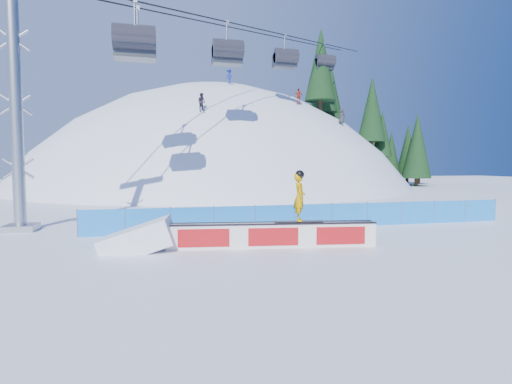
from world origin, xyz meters
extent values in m
plane|color=white|center=(0.00, 0.00, 0.00)|extent=(160.00, 160.00, 0.00)
sphere|color=white|center=(0.00, 42.00, -18.00)|extent=(64.00, 64.00, 64.00)
cylinder|color=#352115|center=(14.39, 41.54, 11.18)|extent=(0.50, 0.50, 1.40)
cone|color=black|center=(14.39, 41.54, 14.98)|extent=(2.81, 2.81, 6.40)
cylinder|color=#352115|center=(14.92, 39.27, 10.77)|extent=(0.50, 0.50, 1.40)
cone|color=black|center=(14.92, 39.27, 14.78)|extent=(2.99, 2.99, 6.80)
cylinder|color=#352115|center=(17.30, 42.06, 9.52)|extent=(0.50, 0.50, 1.40)
cone|color=black|center=(17.30, 42.06, 13.39)|extent=(2.88, 2.88, 6.55)
cylinder|color=#352115|center=(17.82, 43.50, 9.14)|extent=(0.50, 0.50, 1.40)
cone|color=black|center=(17.82, 43.50, 14.23)|extent=(3.95, 3.95, 8.99)
cylinder|color=#352115|center=(19.58, 38.90, 7.72)|extent=(0.50, 0.50, 1.40)
cone|color=black|center=(19.58, 38.90, 11.51)|extent=(2.81, 2.81, 6.39)
cylinder|color=#352115|center=(23.42, 39.00, 4.20)|extent=(0.50, 0.50, 1.40)
cone|color=black|center=(23.42, 39.00, 8.42)|extent=(3.19, 3.19, 7.24)
cylinder|color=#352115|center=(22.95, 37.53, 4.44)|extent=(0.50, 0.50, 1.40)
cone|color=black|center=(22.95, 37.53, 9.31)|extent=(3.76, 3.76, 8.54)
cylinder|color=#352115|center=(26.58, 39.16, 0.60)|extent=(0.50, 0.50, 1.40)
cone|color=black|center=(26.58, 39.16, 4.47)|extent=(2.88, 2.88, 6.54)
cylinder|color=#352115|center=(29.04, 39.57, 0.60)|extent=(0.50, 0.50, 1.40)
cone|color=black|center=(29.04, 39.57, 6.13)|extent=(4.34, 4.34, 9.86)
cylinder|color=#352115|center=(28.20, 36.62, 0.60)|extent=(0.50, 0.50, 1.40)
cone|color=black|center=(28.20, 36.62, 5.18)|extent=(3.50, 3.50, 7.96)
cylinder|color=#352115|center=(31.58, 37.88, 0.60)|extent=(0.50, 0.50, 1.40)
cone|color=black|center=(31.58, 37.88, 5.62)|extent=(3.89, 3.89, 8.84)
cylinder|color=#352115|center=(33.52, 41.92, 0.60)|extent=(0.50, 0.50, 1.40)
cone|color=black|center=(33.52, 41.92, 4.60)|extent=(2.99, 2.99, 6.79)
cube|color=blue|center=(0.00, 4.50, 0.60)|extent=(22.00, 0.03, 1.20)
cylinder|color=#435179|center=(-11.00, 4.50, 0.65)|extent=(0.05, 0.05, 1.30)
cylinder|color=#435179|center=(-9.00, 4.50, 0.65)|extent=(0.05, 0.05, 1.30)
cylinder|color=#435179|center=(-7.00, 4.50, 0.65)|extent=(0.05, 0.05, 1.30)
cylinder|color=#435179|center=(-5.00, 4.50, 0.65)|extent=(0.05, 0.05, 1.30)
cylinder|color=#435179|center=(-3.00, 4.50, 0.65)|extent=(0.05, 0.05, 1.30)
cylinder|color=#435179|center=(-1.00, 4.50, 0.65)|extent=(0.05, 0.05, 1.30)
cylinder|color=#435179|center=(1.00, 4.50, 0.65)|extent=(0.05, 0.05, 1.30)
cylinder|color=#435179|center=(3.00, 4.50, 0.65)|extent=(0.05, 0.05, 1.30)
cylinder|color=#435179|center=(5.00, 4.50, 0.65)|extent=(0.05, 0.05, 1.30)
cylinder|color=#435179|center=(7.00, 4.50, 0.65)|extent=(0.05, 0.05, 1.30)
cylinder|color=#435179|center=(9.00, 4.50, 0.65)|extent=(0.05, 0.05, 1.30)
cylinder|color=#435179|center=(11.00, 4.50, 0.65)|extent=(0.05, 0.05, 1.30)
cube|color=#979DA5|center=(-14.00, 7.00, 0.15)|extent=(1.40, 1.40, 0.30)
cylinder|color=#979DA5|center=(-14.00, 7.00, 6.00)|extent=(0.56, 0.56, 12.00)
cylinder|color=#27262E|center=(-8.75, 10.55, 10.52)|extent=(2.40, 1.50, 1.50)
cylinder|color=#27262E|center=(-2.00, 17.93, 12.36)|extent=(2.40, 1.50, 1.50)
cylinder|color=#27262E|center=(5.50, 26.13, 14.40)|extent=(2.40, 1.50, 1.50)
cylinder|color=#27262E|center=(13.75, 35.15, 16.64)|extent=(2.40, 1.50, 1.50)
cube|color=white|center=(-3.27, 0.49, 0.45)|extent=(8.07, 1.62, 0.91)
cube|color=gray|center=(-3.27, 0.49, 0.93)|extent=(7.99, 1.63, 0.04)
cube|color=black|center=(-3.31, 0.22, 0.94)|extent=(8.00, 1.15, 0.06)
cube|color=black|center=(-3.23, 0.75, 0.94)|extent=(8.00, 1.15, 0.06)
cube|color=red|center=(-3.31, 0.23, 0.45)|extent=(7.60, 1.08, 0.68)
cube|color=red|center=(-3.23, 0.75, 0.45)|extent=(7.60, 1.08, 0.68)
cube|color=black|center=(-2.23, 0.34, 0.99)|extent=(1.95, 0.61, 0.04)
imported|color=#D19500|center=(-2.23, 0.34, 1.94)|extent=(0.61, 0.77, 1.86)
sphere|color=black|center=(-2.23, 0.34, 2.80)|extent=(0.35, 0.35, 0.35)
imported|color=black|center=(-3.52, 24.02, 9.06)|extent=(1.00, 1.01, 1.65)
imported|color=#9F2A16|center=(7.75, 28.48, 10.78)|extent=(0.98, 0.44, 1.65)
imported|color=navy|center=(0.76, 33.43, 13.65)|extent=(1.13, 1.22, 1.65)
imported|color=#242424|center=(12.76, 28.06, 8.65)|extent=(0.96, 0.84, 1.65)
camera|label=1|loc=(-7.46, -14.15, 3.20)|focal=28.00mm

